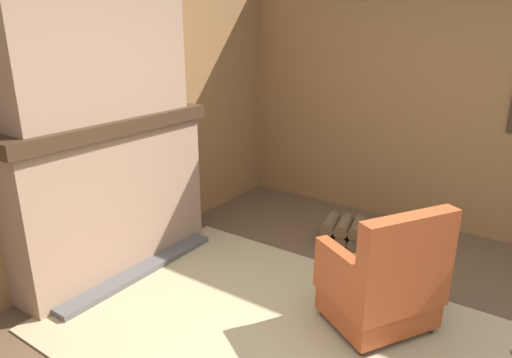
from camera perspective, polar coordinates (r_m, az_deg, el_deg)
The scene contains 10 objects.
wood_panel_wall_left at distance 3.98m, azimuth -20.14°, elevation 7.09°, with size 0.06×5.45×2.56m.
wood_panel_wall_back at distance 4.81m, azimuth 25.85°, elevation 8.31°, with size 5.45×0.09×2.56m.
fireplace_hearth at distance 3.97m, azimuth -17.24°, elevation -2.11°, with size 0.58×1.83×1.31m.
chimney_breast at distance 3.75m, azimuth -19.28°, elevation 16.51°, with size 0.32×1.52×1.23m.
area_rug at distance 3.23m, azimuth 5.81°, elevation -19.62°, with size 3.45×2.08×0.01m.
armchair at distance 3.27m, azimuth 15.61°, elevation -12.46°, with size 0.86×0.89×0.92m.
firewood_stack at distance 4.50m, azimuth 10.87°, elevation -6.42°, with size 0.47×0.45×0.24m.
oil_lamp_vase at distance 3.49m, azimuth -26.89°, elevation 6.75°, with size 0.13×0.13×0.25m.
storage_case at distance 4.27m, azimuth -11.20°, elevation 9.89°, with size 0.17×0.26×0.13m.
decorative_plate_on_mantel at distance 3.80m, azimuth -19.74°, elevation 8.81°, with size 0.06×0.23×0.23m.
Camera 1 is at (0.75, -2.25, 2.00)m, focal length 32.00 mm.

